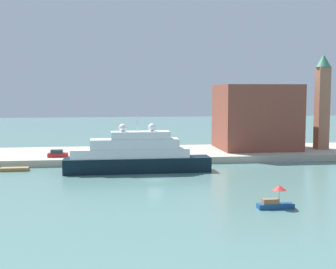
{
  "coord_description": "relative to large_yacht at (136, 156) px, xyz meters",
  "views": [
    {
      "loc": [
        -8.11,
        -76.59,
        15.1
      ],
      "look_at": [
        2.99,
        6.0,
        7.29
      ],
      "focal_mm": 48.43,
      "sensor_mm": 36.0,
      "label": 1
    }
  ],
  "objects": [
    {
      "name": "person_figure",
      "position": [
        -11.67,
        13.83,
        -0.8
      ],
      "size": [
        0.36,
        0.36,
        1.84
      ],
      "color": "#4C4C4C",
      "rests_on": "quay_dock"
    },
    {
      "name": "mooring_bollard",
      "position": [
        2.82,
        9.27,
        -1.31
      ],
      "size": [
        0.43,
        0.43,
        0.71
      ],
      "primitive_type": "cylinder",
      "color": "black",
      "rests_on": "quay_dock"
    },
    {
      "name": "harbor_building",
      "position": [
        30.44,
        20.61,
        6.05
      ],
      "size": [
        18.24,
        15.6,
        15.43
      ],
      "primitive_type": "cube",
      "color": "brown",
      "rests_on": "quay_dock"
    },
    {
      "name": "ground",
      "position": [
        2.89,
        -8.2,
        -3.11
      ],
      "size": [
        400.0,
        400.0,
        0.0
      ],
      "primitive_type": "plane",
      "color": "slate"
    },
    {
      "name": "large_yacht",
      "position": [
        0.0,
        0.0,
        0.0
      ],
      "size": [
        27.57,
        4.67,
        11.08
      ],
      "color": "black",
      "rests_on": "ground"
    },
    {
      "name": "parked_car",
      "position": [
        -15.72,
        12.22,
        -1.0
      ],
      "size": [
        4.2,
        1.77,
        1.54
      ],
      "color": "#B21E1E",
      "rests_on": "quay_dock"
    },
    {
      "name": "work_barge",
      "position": [
        -23.03,
        4.39,
        -2.77
      ],
      "size": [
        5.28,
        1.92,
        0.68
      ],
      "primitive_type": "cube",
      "color": "olive",
      "rests_on": "ground"
    },
    {
      "name": "bell_tower",
      "position": [
        45.88,
        17.9,
        10.49
      ],
      "size": [
        3.6,
        3.6,
        22.63
      ],
      "color": "#9E664C",
      "rests_on": "quay_dock"
    },
    {
      "name": "small_motorboat",
      "position": [
        16.34,
        -29.42,
        -2.0
      ],
      "size": [
        4.75,
        1.8,
        3.07
      ],
      "color": "navy",
      "rests_on": "ground"
    },
    {
      "name": "quay_dock",
      "position": [
        2.89,
        19.08,
        -2.38
      ],
      "size": [
        110.0,
        22.56,
        1.45
      ],
      "primitive_type": "cube",
      "color": "#B7AD99",
      "rests_on": "ground"
    }
  ]
}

